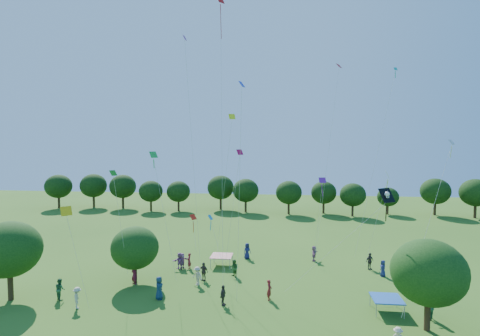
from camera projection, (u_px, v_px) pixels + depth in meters
name	position (u px, v px, depth m)	size (l,w,h in m)	color
near_tree_west	(9.00, 249.00, 30.48)	(5.06, 5.06, 6.50)	#422B19
near_tree_north	(135.00, 248.00, 34.20)	(4.31, 4.31, 5.25)	#422B19
near_tree_east	(429.00, 272.00, 25.48)	(4.99, 4.99, 6.32)	#422B19
treeline	(256.00, 190.00, 69.80)	(88.01, 8.77, 6.77)	#422B19
tent_red_stripe	(222.00, 256.00, 39.24)	(2.20, 2.20, 1.10)	red
tent_blue	(387.00, 299.00, 28.46)	(2.20, 2.20, 1.10)	#1A51AE
crowd_person_0	(383.00, 268.00, 36.12)	(0.78, 0.42, 1.59)	navy
crowd_person_1	(269.00, 290.00, 30.65)	(0.63, 0.40, 1.68)	maroon
crowd_person_2	(60.00, 289.00, 30.77)	(0.87, 0.47, 1.75)	#285E36
crowd_person_3	(197.00, 276.00, 33.87)	(1.11, 0.50, 1.70)	#BFAC98
crowd_person_4	(370.00, 261.00, 38.07)	(1.01, 0.46, 1.72)	#403633
crowd_person_5	(314.00, 253.00, 40.82)	(1.56, 0.56, 1.67)	#9E5C88
crowd_person_6	(247.00, 251.00, 41.66)	(0.87, 0.47, 1.76)	navy
crowd_person_7	(189.00, 261.00, 38.30)	(0.61, 0.39, 1.62)	maroon
crowd_person_8	(234.00, 268.00, 35.96)	(0.83, 0.45, 1.68)	#2D6029
crowd_person_9	(77.00, 298.00, 29.06)	(1.11, 0.50, 1.69)	#BDBA97
crowd_person_10	(204.00, 271.00, 35.03)	(1.01, 0.46, 1.72)	#3D3431
crowd_person_11	(182.00, 261.00, 38.34)	(1.50, 0.54, 1.61)	#995992
crowd_person_12	(159.00, 288.00, 30.82)	(0.93, 0.50, 1.89)	#1A304D
crowd_person_13	(134.00, 275.00, 34.07)	(0.64, 0.41, 1.71)	maroon
crowd_person_14	(429.00, 307.00, 27.26)	(0.91, 0.49, 1.85)	#275D3B
crowd_person_16	(223.00, 295.00, 29.65)	(0.95, 0.43, 1.62)	#3F3732
crowd_person_17	(179.00, 260.00, 38.44)	(1.53, 0.55, 1.64)	#AA639E
pirate_kite	(385.00, 197.00, 26.27)	(7.67, 2.17, 8.38)	black
red_high_kite	(221.00, 55.00, 33.59)	(1.40, 5.90, 24.98)	red
small_kite_0	(334.00, 104.00, 41.52)	(3.06, 4.88, 20.54)	red
small_kite_1	(69.00, 221.00, 24.76)	(1.13, 1.62, 7.39)	yellow
small_kite_2	(385.00, 187.00, 32.71)	(1.49, 2.66, 9.14)	#E0EF15
small_kite_3	(116.00, 192.00, 30.42)	(0.56, 2.99, 9.40)	#1B8017
small_kite_4	(212.00, 224.00, 33.17)	(1.61, 0.58, 5.21)	#1283BC
small_kite_5	(190.00, 111.00, 33.29)	(1.04, 1.81, 20.92)	#9A1983
small_kite_6	(442.00, 178.00, 27.66)	(5.14, 5.28, 11.84)	silver
small_kite_7	(383.00, 129.00, 38.76)	(4.52, 2.90, 19.49)	#0BA69D
small_kite_8	(237.00, 177.00, 31.68)	(1.87, 1.51, 11.04)	#C90B3E
small_kite_9	(193.00, 220.00, 41.42)	(1.11, 2.00, 3.65)	red
small_kite_10	(229.00, 144.00, 36.92)	(2.36, 2.93, 14.42)	yellow
small_kite_11	(157.00, 175.00, 30.31)	(1.83, 1.31, 10.89)	green
small_kite_12	(240.00, 142.00, 25.88)	(0.69, 1.06, 15.78)	#1533D9
small_kite_13	(322.00, 188.00, 38.20)	(1.02, 1.00, 8.06)	#70178D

